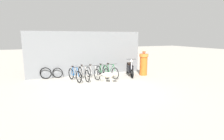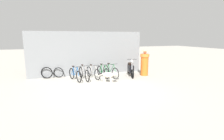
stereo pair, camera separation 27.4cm
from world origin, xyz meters
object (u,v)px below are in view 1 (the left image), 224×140
bicycle_2 (92,73)px  stray_dog (109,75)px  bicycle_1 (84,74)px  person_in_robes (144,62)px  bicycle_4 (110,72)px  spare_tire_right (46,73)px  bicycle_3 (102,72)px  motorcycle (130,69)px  spare_tire_left (58,73)px  bicycle_0 (75,75)px

bicycle_2 → stray_dog: size_ratio=1.83×
bicycle_1 → person_in_robes: size_ratio=1.02×
bicycle_4 → spare_tire_right: bicycle_4 is taller
bicycle_2 → person_in_robes: size_ratio=0.94×
bicycle_3 → motorcycle: (1.75, -0.22, 0.10)m
stray_dog → spare_tire_left: 3.29m
motorcycle → spare_tire_left: motorcycle is taller
motorcycle → spare_tire_right: size_ratio=2.73×
bicycle_3 → bicycle_4: 0.48m
bicycle_1 → stray_dog: (1.13, -1.13, 0.06)m
motorcycle → spare_tire_right: motorcycle is taller
bicycle_1 → motorcycle: (2.95, -0.01, 0.08)m
motorcycle → spare_tire_left: (-4.26, 1.08, -0.13)m
bicycle_0 → person_in_robes: size_ratio=0.91×
bicycle_4 → spare_tire_right: size_ratio=2.42×
bicycle_1 → bicycle_3: bearing=92.5°
spare_tire_left → spare_tire_right: 0.66m
bicycle_0 → bicycle_2: 1.09m
bicycle_0 → spare_tire_left: (-0.81, 1.10, -0.04)m
bicycle_3 → person_in_robes: size_ratio=0.95×
motorcycle → stray_dog: motorcycle is taller
motorcycle → spare_tire_right: bearing=-85.6°
person_in_robes → spare_tire_right: person_in_robes is taller
bicycle_0 → motorcycle: size_ratio=0.84×
bicycle_3 → stray_dog: bearing=-10.6°
bicycle_4 → motorcycle: 1.34m
bicycle_2 → bicycle_4: size_ratio=0.97×
bicycle_0 → bicycle_3: (1.69, 0.24, -0.00)m
bicycle_4 → stray_dog: 1.21m
motorcycle → bicycle_4: bearing=-72.8°
bicycle_4 → spare_tire_left: bearing=-123.5°
bicycle_3 → motorcycle: 1.77m
bicycle_2 → person_in_robes: bearing=68.7°
bicycle_0 → person_in_robes: person_in_robes is taller
stray_dog → spare_tire_right: 3.80m
bicycle_1 → spare_tire_right: bicycle_1 is taller
person_in_robes → spare_tire_right: (-5.80, 1.26, -0.52)m
bicycle_2 → person_in_robes: 3.31m
bicycle_0 → spare_tire_left: size_ratio=2.53×
bicycle_3 → bicycle_4: (0.42, -0.23, 0.02)m
person_in_robes → spare_tire_right: size_ratio=2.50×
bicycle_4 → bicycle_2: bearing=-114.1°
bicycle_0 → bicycle_2: bicycle_0 is taller
bicycle_0 → bicycle_1: size_ratio=0.89×
bicycle_1 → motorcycle: size_ratio=0.94×
motorcycle → spare_tire_right: 5.04m
person_in_robes → bicycle_3: bearing=-23.4°
bicycle_1 → spare_tire_right: bearing=-125.6°
bicycle_3 → spare_tire_left: (-2.51, 0.86, -0.03)m
spare_tire_right → stray_dog: bearing=-35.2°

